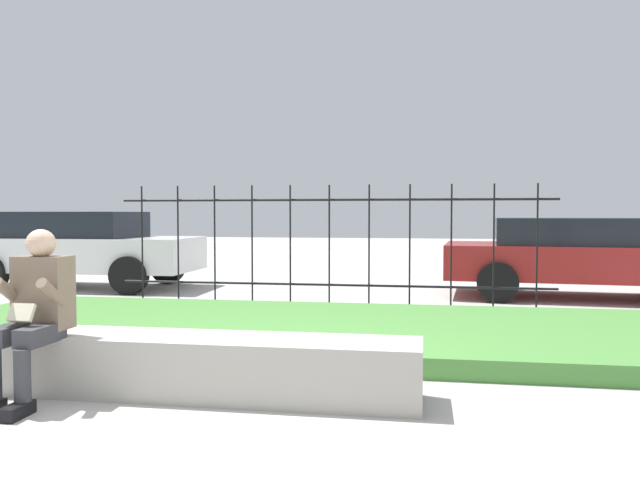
% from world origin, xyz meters
% --- Properties ---
extents(ground_plane, '(60.00, 60.00, 0.00)m').
position_xyz_m(ground_plane, '(0.00, 0.00, 0.00)').
color(ground_plane, '#B2AFA8').
extents(stone_bench, '(3.20, 0.57, 0.45)m').
position_xyz_m(stone_bench, '(-0.28, 0.00, 0.20)').
color(stone_bench, '#ADA89E').
rests_on(stone_bench, ground_plane).
extents(person_seated_reader, '(0.42, 0.73, 1.25)m').
position_xyz_m(person_seated_reader, '(-1.46, -0.32, 0.68)').
color(person_seated_reader, black).
rests_on(person_seated_reader, ground_plane).
extents(grass_berm, '(8.18, 3.03, 0.18)m').
position_xyz_m(grass_berm, '(0.00, 2.22, 0.09)').
color(grass_berm, '#4C893D').
rests_on(grass_berm, ground_plane).
extents(iron_fence, '(6.18, 0.03, 1.76)m').
position_xyz_m(iron_fence, '(-0.00, 4.27, 0.92)').
color(iron_fence, black).
rests_on(iron_fence, ground_plane).
extents(car_parked_left, '(4.17, 1.92, 1.39)m').
position_xyz_m(car_parked_left, '(-4.90, 6.15, 0.75)').
color(car_parked_left, silver).
rests_on(car_parked_left, ground_plane).
extents(car_parked_right, '(4.43, 2.22, 1.29)m').
position_xyz_m(car_parked_right, '(3.79, 6.15, 0.70)').
color(car_parked_right, maroon).
rests_on(car_parked_right, ground_plane).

